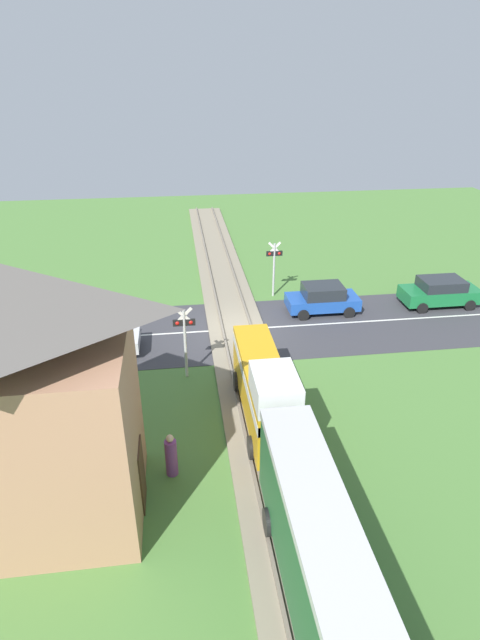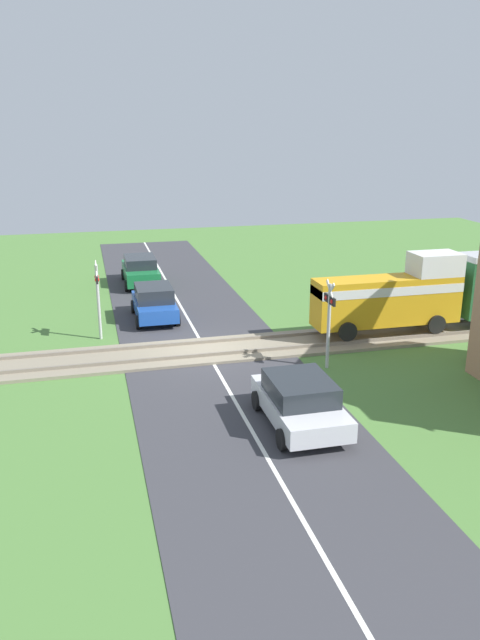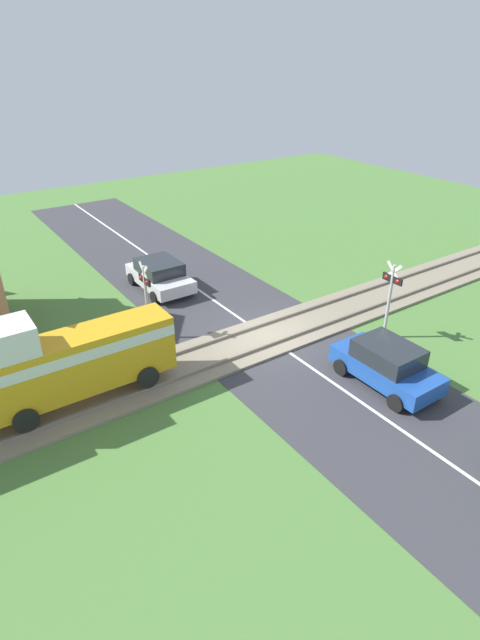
% 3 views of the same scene
% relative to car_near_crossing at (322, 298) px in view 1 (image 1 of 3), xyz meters
% --- Properties ---
extents(ground_plane, '(60.00, 60.00, 0.00)m').
position_rel_car_near_crossing_xyz_m(ground_plane, '(4.76, 1.44, -0.79)').
color(ground_plane, '#4C7A38').
extents(road_surface, '(48.00, 6.40, 0.02)m').
position_rel_car_near_crossing_xyz_m(road_surface, '(4.76, 1.44, -0.78)').
color(road_surface, '#38383D').
rests_on(road_surface, ground_plane).
extents(track_bed, '(2.80, 48.00, 0.24)m').
position_rel_car_near_crossing_xyz_m(track_bed, '(4.76, 1.44, -0.73)').
color(track_bed, gray).
rests_on(track_bed, ground_plane).
extents(car_near_crossing, '(3.76, 1.88, 1.53)m').
position_rel_car_near_crossing_xyz_m(car_near_crossing, '(0.00, 0.00, 0.00)').
color(car_near_crossing, '#1E4CA8').
rests_on(car_near_crossing, ground_plane).
extents(car_far_side, '(3.90, 2.04, 1.45)m').
position_rel_car_near_crossing_xyz_m(car_far_side, '(11.36, 2.88, -0.03)').
color(car_far_side, silver).
rests_on(car_far_side, ground_plane).
extents(car_behind_queue, '(4.14, 1.91, 1.54)m').
position_rel_car_near_crossing_xyz_m(car_behind_queue, '(-6.58, -0.00, 0.01)').
color(car_behind_queue, '#197038').
rests_on(car_behind_queue, ground_plane).
extents(crossing_signal_west_approach, '(0.90, 0.18, 3.21)m').
position_rel_car_near_crossing_xyz_m(crossing_signal_west_approach, '(2.16, -2.45, 1.26)').
color(crossing_signal_west_approach, '#B7B7B7').
rests_on(crossing_signal_west_approach, ground_plane).
extents(crossing_signal_east_approach, '(0.90, 0.18, 3.21)m').
position_rel_car_near_crossing_xyz_m(crossing_signal_east_approach, '(7.35, 5.33, 1.26)').
color(crossing_signal_east_approach, '#B7B7B7').
rests_on(crossing_signal_east_approach, ground_plane).
extents(station_building, '(6.36, 4.53, 7.83)m').
position_rel_car_near_crossing_xyz_m(station_building, '(11.82, 12.05, 3.02)').
color(station_building, '#AD7A5B').
rests_on(station_building, ground_plane).
extents(pedestrian_by_station, '(0.38, 0.38, 1.54)m').
position_rel_car_near_crossing_xyz_m(pedestrian_by_station, '(8.03, 10.97, -0.09)').
color(pedestrian_by_station, '#7F3D84').
rests_on(pedestrian_by_station, ground_plane).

